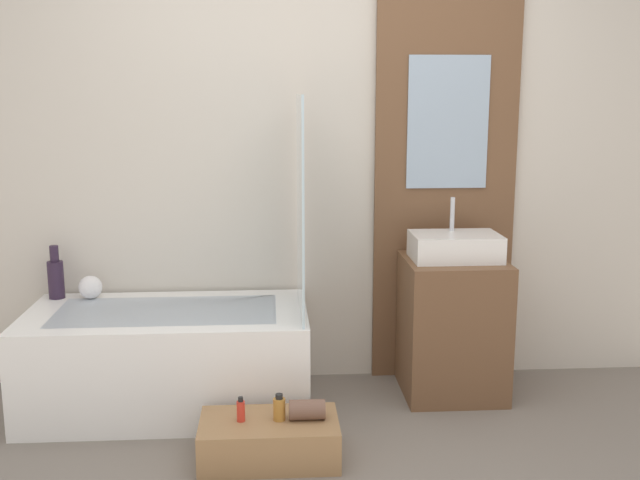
% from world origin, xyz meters
% --- Properties ---
extents(wall_tiled_back, '(4.20, 0.06, 2.60)m').
position_xyz_m(wall_tiled_back, '(0.00, 1.58, 1.30)').
color(wall_tiled_back, beige).
rests_on(wall_tiled_back, ground_plane).
extents(wall_wood_accent, '(0.79, 0.04, 2.60)m').
position_xyz_m(wall_wood_accent, '(0.76, 1.53, 1.31)').
color(wall_wood_accent, brown).
rests_on(wall_wood_accent, ground_plane).
extents(bathtub, '(1.43, 0.75, 0.52)m').
position_xyz_m(bathtub, '(-0.75, 1.16, 0.26)').
color(bathtub, white).
rests_on(bathtub, ground_plane).
extents(glass_shower_screen, '(0.01, 0.63, 1.09)m').
position_xyz_m(glass_shower_screen, '(-0.07, 1.12, 1.07)').
color(glass_shower_screen, silver).
rests_on(glass_shower_screen, bathtub).
extents(wooden_step_bench, '(0.62, 0.35, 0.19)m').
position_xyz_m(wooden_step_bench, '(-0.23, 0.55, 0.09)').
color(wooden_step_bench, '#997047').
rests_on(wooden_step_bench, ground_plane).
extents(vanity_cabinet, '(0.53, 0.51, 0.75)m').
position_xyz_m(vanity_cabinet, '(0.76, 1.25, 0.37)').
color(vanity_cabinet, brown).
rests_on(vanity_cabinet, ground_plane).
extents(sink, '(0.46, 0.31, 0.32)m').
position_xyz_m(sink, '(0.76, 1.26, 0.82)').
color(sink, white).
rests_on(sink, vanity_cabinet).
extents(vase_tall_dark, '(0.08, 0.08, 0.29)m').
position_xyz_m(vase_tall_dark, '(-1.37, 1.44, 0.64)').
color(vase_tall_dark, '#2D1E33').
rests_on(vase_tall_dark, bathtub).
extents(vase_round_light, '(0.13, 0.13, 0.13)m').
position_xyz_m(vase_round_light, '(-1.19, 1.42, 0.59)').
color(vase_round_light, white).
rests_on(vase_round_light, bathtub).
extents(bottle_soap_primary, '(0.04, 0.04, 0.11)m').
position_xyz_m(bottle_soap_primary, '(-0.36, 0.55, 0.24)').
color(bottle_soap_primary, red).
rests_on(bottle_soap_primary, wooden_step_bench).
extents(bottle_soap_secondary, '(0.05, 0.05, 0.12)m').
position_xyz_m(bottle_soap_secondary, '(-0.19, 0.55, 0.24)').
color(bottle_soap_secondary, '#B2752D').
rests_on(bottle_soap_secondary, wooden_step_bench).
extents(towel_roll, '(0.16, 0.09, 0.09)m').
position_xyz_m(towel_roll, '(-0.06, 0.55, 0.23)').
color(towel_roll, brown).
rests_on(towel_roll, wooden_step_bench).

